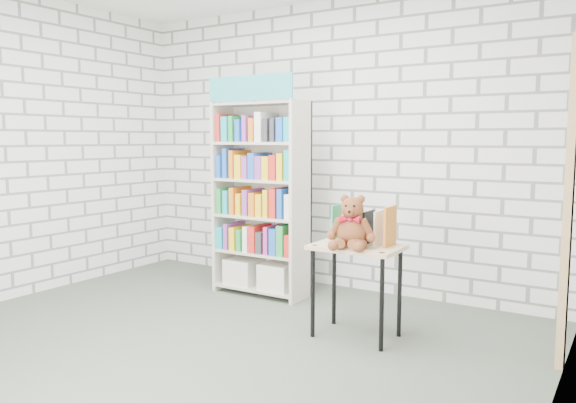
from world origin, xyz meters
The scene contains 7 objects.
ground centered at (0.00, 0.00, 0.00)m, with size 4.50×4.50×0.00m, color #444D40.
room_shell centered at (0.00, 0.00, 1.78)m, with size 4.52×4.02×2.81m.
bookshelf centered at (-0.40, 1.36, 0.92)m, with size 0.90×0.35×2.03m.
display_table centered at (0.87, 0.76, 0.59)m, with size 0.65×0.45×0.69m.
table_books centered at (0.87, 0.87, 0.82)m, with size 0.45×0.20×0.27m.
teddy_bear centered at (0.87, 0.66, 0.84)m, with size 0.34×0.34×0.38m.
door_trim centered at (2.23, 0.95, 1.05)m, with size 0.05×0.12×2.10m, color tan.
Camera 1 is at (2.59, -2.93, 1.46)m, focal length 35.00 mm.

